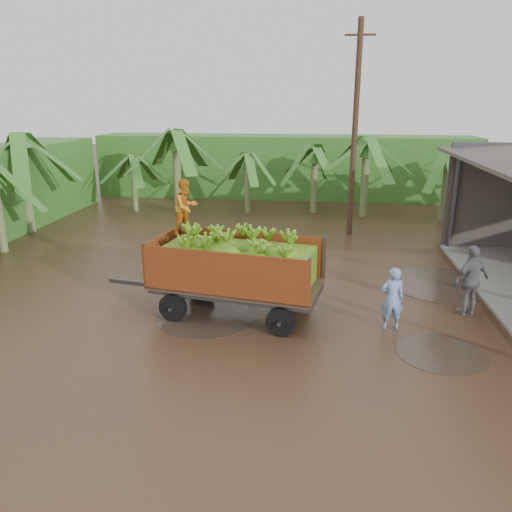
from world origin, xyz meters
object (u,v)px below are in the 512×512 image
Objects in this scene: banana_trailer at (236,267)px; man_grey at (471,280)px; utility_pole at (355,131)px; man_blue at (392,299)px.

banana_trailer is 3.22× the size of man_grey.
man_blue is at bearing -86.68° from utility_pole.
man_blue is 0.84× the size of man_grey.
banana_trailer is 3.82× the size of man_blue.
man_grey is at bearing -71.37° from utility_pole.
man_blue is 10.07m from utility_pole.
banana_trailer reaches higher than man_blue.
banana_trailer is 4.12m from man_blue.
man_blue is 2.53m from man_grey.
banana_trailer is 10.09m from utility_pole.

